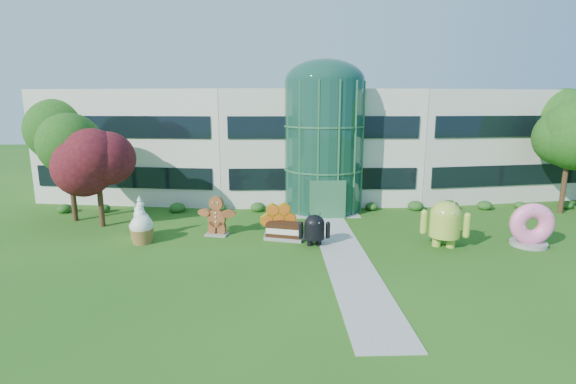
{
  "coord_description": "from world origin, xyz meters",
  "views": [
    {
      "loc": [
        -3.81,
        -20.14,
        8.02
      ],
      "look_at": [
        -2.95,
        6.0,
        2.6
      ],
      "focal_mm": 26.0,
      "sensor_mm": 36.0,
      "label": 1
    }
  ],
  "objects_px": {
    "android_green": "(445,220)",
    "android_black": "(314,228)",
    "gingerbread": "(217,215)",
    "donut": "(531,224)"
  },
  "relations": [
    {
      "from": "android_green",
      "to": "android_black",
      "type": "relative_size",
      "value": 1.47
    },
    {
      "from": "android_green",
      "to": "gingerbread",
      "type": "distance_m",
      "value": 13.7
    },
    {
      "from": "donut",
      "to": "gingerbread",
      "type": "bearing_deg",
      "value": 179.2
    },
    {
      "from": "android_green",
      "to": "gingerbread",
      "type": "bearing_deg",
      "value": -171.84
    },
    {
      "from": "donut",
      "to": "gingerbread",
      "type": "xyz_separation_m",
      "value": [
        -18.48,
        2.66,
        -0.03
      ]
    },
    {
      "from": "android_green",
      "to": "donut",
      "type": "bearing_deg",
      "value": 19.64
    },
    {
      "from": "android_black",
      "to": "donut",
      "type": "bearing_deg",
      "value": 0.16
    },
    {
      "from": "donut",
      "to": "gingerbread",
      "type": "relative_size",
      "value": 0.94
    },
    {
      "from": "android_black",
      "to": "gingerbread",
      "type": "relative_size",
      "value": 0.78
    },
    {
      "from": "gingerbread",
      "to": "donut",
      "type": "bearing_deg",
      "value": 5.82
    }
  ]
}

